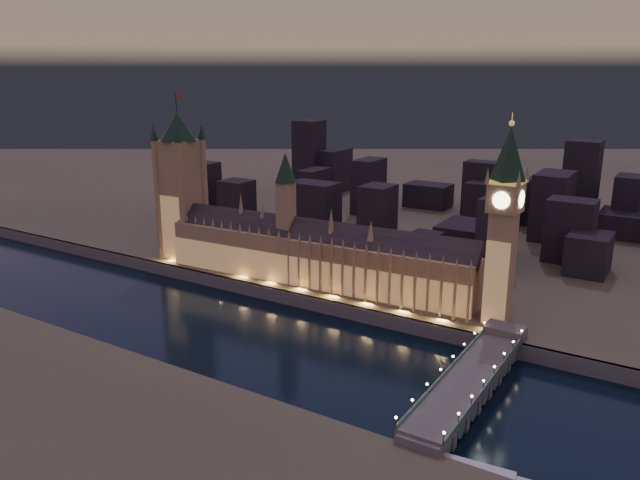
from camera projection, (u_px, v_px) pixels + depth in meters
The scene contains 9 objects.
ground_plane at pixel (257, 332), 329.04m from camera, with size 2000.00×2000.00×0.00m, color black.
north_bank at pixel (520, 179), 753.07m from camera, with size 2000.00×960.00×8.00m, color #3F482F.
embankment_wall at pixel (300, 301), 361.49m from camera, with size 2000.00×2.50×8.00m, color #575242.
palace_of_westminster at pixel (312, 254), 374.82m from camera, with size 202.00×30.01×78.00m.
victoria_tower at pixel (181, 178), 419.03m from camera, with size 31.68×31.68×110.29m.
elizabeth_tower at pixel (505, 210), 306.64m from camera, with size 18.00×18.00×106.03m.
westminster_bridge at pixel (472, 381), 264.73m from camera, with size 18.98×113.00×15.90m.
river_boat at pixel (475, 474), 211.11m from camera, with size 49.81×15.91×4.50m.
city_backdrop at pixel (474, 201), 504.95m from camera, with size 462.29×215.63×74.50m.
Camera 1 is at (189.24, -240.35, 134.71)m, focal length 35.00 mm.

